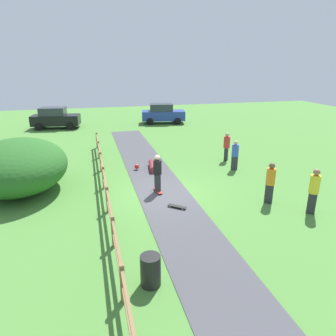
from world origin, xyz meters
TOP-DOWN VIEW (x-y plane):
  - ground_plane at (0.00, 0.00)m, footprint 60.00×60.00m
  - asphalt_path at (0.00, 0.00)m, footprint 2.40×28.00m
  - wooden_fence at (-2.60, 0.00)m, footprint 0.12×18.12m
  - bush_large at (-6.40, 1.98)m, footprint 4.40×5.28m
  - trash_bin at (-1.80, -5.99)m, footprint 0.56×0.56m
  - skater_riding at (-0.21, 0.13)m, footprint 0.42×0.82m
  - skater_fallen at (0.15, 3.42)m, footprint 1.29×1.56m
  - skateboard_loose at (0.20, -1.69)m, footprint 0.74×0.67m
  - bystander_orange at (4.17, -2.16)m, footprint 0.54×0.54m
  - bystander_red at (4.97, 3.91)m, footprint 0.53×0.53m
  - bystander_yellow at (5.28, -3.47)m, footprint 0.54×0.54m
  - bystander_blue at (4.69, 2.20)m, footprint 0.48×0.48m
  - parked_car_blue at (4.13, 16.96)m, footprint 4.44×2.56m
  - parked_car_black at (-5.98, 16.96)m, footprint 4.40×2.47m

SIDE VIEW (x-z plane):
  - ground_plane at x=0.00m, z-range 0.00..0.00m
  - asphalt_path at x=0.00m, z-range 0.00..0.02m
  - skateboard_loose at x=0.20m, z-range 0.05..0.13m
  - skater_fallen at x=0.15m, z-range 0.02..0.38m
  - trash_bin at x=-1.80m, z-range 0.00..0.90m
  - wooden_fence at x=-2.60m, z-range 0.12..1.22m
  - bystander_blue at x=4.69m, z-range 0.08..1.77m
  - parked_car_blue at x=4.13m, z-range 0.00..1.92m
  - parked_car_black at x=-5.98m, z-range 0.00..1.92m
  - bystander_red at x=4.97m, z-range 0.09..1.84m
  - bystander_orange at x=4.17m, z-range 0.10..1.91m
  - skater_riding at x=-0.21m, z-range 0.13..1.93m
  - bystander_yellow at x=5.28m, z-range 0.11..2.00m
  - bush_large at x=-6.40m, z-range 0.00..2.45m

